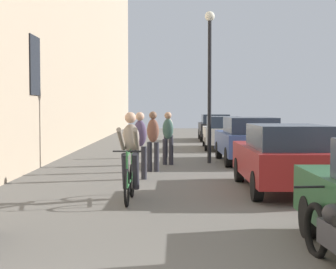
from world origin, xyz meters
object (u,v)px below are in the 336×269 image
object	(u,v)px
cyclist_on_bicycle	(130,159)
pedestrian_near	(140,141)
parked_car_second	(283,157)
parked_car_fifth	(214,127)
pedestrian_mid	(153,138)
pedestrian_furthest	(168,132)
street_lamp	(209,67)
parked_car_fourth	(223,132)
pedestrian_far	(167,135)
parked_car_third	(247,139)

from	to	relation	value
cyclist_on_bicycle	pedestrian_near	bearing A→B (deg)	89.38
parked_car_second	parked_car_fifth	distance (m)	18.03
parked_car_second	pedestrian_mid	bearing A→B (deg)	129.73
pedestrian_furthest	street_lamp	bearing A→B (deg)	-56.48
street_lamp	parked_car_second	world-z (taller)	street_lamp
parked_car_fourth	parked_car_fifth	xyz separation A→B (m)	(0.18, 6.21, 0.01)
parked_car_second	cyclist_on_bicycle	bearing A→B (deg)	-161.40
pedestrian_furthest	parked_car_fifth	world-z (taller)	pedestrian_furthest
street_lamp	pedestrian_mid	bearing A→B (deg)	-127.52
pedestrian_far	parked_car_third	size ratio (longest dim) A/B	0.40
street_lamp	cyclist_on_bicycle	bearing A→B (deg)	-106.83
cyclist_on_bicycle	parked_car_third	distance (m)	7.72
pedestrian_near	parked_car_fourth	size ratio (longest dim) A/B	0.41
pedestrian_furthest	parked_car_second	world-z (taller)	pedestrian_furthest
cyclist_on_bicycle	parked_car_second	distance (m)	3.39
cyclist_on_bicycle	pedestrian_near	world-z (taller)	cyclist_on_bicycle
parked_car_second	pedestrian_far	bearing A→B (deg)	115.11
pedestrian_mid	parked_car_third	distance (m)	3.86
pedestrian_mid	pedestrian_furthest	distance (m)	4.33
cyclist_on_bicycle	parked_car_fifth	distance (m)	19.40
parked_car_fourth	parked_car_second	bearing A→B (deg)	-89.75
pedestrian_far	street_lamp	size ratio (longest dim) A/B	0.34
cyclist_on_bicycle	parked_car_second	xyz separation A→B (m)	(3.22, 1.08, -0.06)
pedestrian_near	pedestrian_furthest	size ratio (longest dim) A/B	1.02
cyclist_on_bicycle	parked_car_fourth	xyz separation A→B (m)	(3.16, 12.90, -0.07)
parked_car_second	parked_car_third	xyz separation A→B (m)	(0.13, 5.88, 0.03)
pedestrian_far	parked_car_fourth	xyz separation A→B (m)	(2.43, 6.52, -0.19)
pedestrian_near	parked_car_third	size ratio (longest dim) A/B	0.40
parked_car_third	parked_car_fourth	world-z (taller)	parked_car_third
street_lamp	pedestrian_near	bearing A→B (deg)	-117.78
pedestrian_mid	street_lamp	distance (m)	3.61
parked_car_fifth	pedestrian_furthest	bearing A→B (deg)	-104.22
pedestrian_far	pedestrian_near	bearing A→B (deg)	-101.68
pedestrian_furthest	cyclist_on_bicycle	bearing A→B (deg)	-94.84
parked_car_second	parked_car_fourth	bearing A→B (deg)	90.25
cyclist_on_bicycle	pedestrian_near	xyz separation A→B (m)	(0.03, 2.99, 0.14)
parked_car_fifth	pedestrian_near	bearing A→B (deg)	-101.61
pedestrian_far	street_lamp	distance (m)	2.60
pedestrian_near	pedestrian_mid	distance (m)	1.61
parked_car_fourth	parked_car_fifth	distance (m)	6.21
cyclist_on_bicycle	pedestrian_furthest	size ratio (longest dim) A/B	1.07
parked_car_third	parked_car_fourth	distance (m)	5.95
pedestrian_furthest	street_lamp	distance (m)	3.24
parked_car_second	pedestrian_near	bearing A→B (deg)	149.09
pedestrian_near	parked_car_fourth	distance (m)	10.40
cyclist_on_bicycle	parked_car_third	size ratio (longest dim) A/B	0.42
parked_car_second	pedestrian_furthest	bearing A→B (deg)	107.54
pedestrian_far	pedestrian_furthest	distance (m)	2.50
pedestrian_near	parked_car_fourth	xyz separation A→B (m)	(3.13, 9.92, -0.21)
parked_car_third	parked_car_fifth	size ratio (longest dim) A/B	1.02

